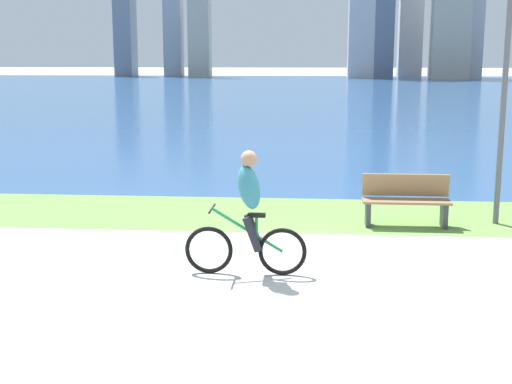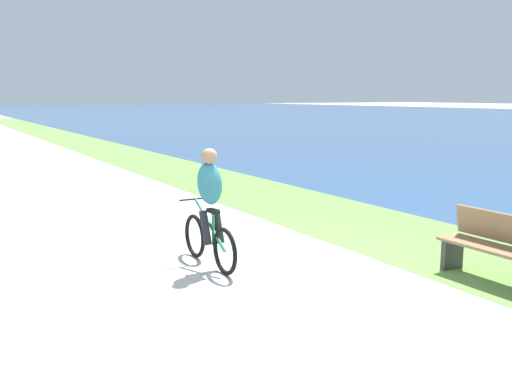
% 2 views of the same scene
% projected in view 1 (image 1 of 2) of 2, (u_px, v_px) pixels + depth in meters
% --- Properties ---
extents(ground_plane, '(300.00, 300.00, 0.00)m').
position_uv_depth(ground_plane, '(282.00, 261.00, 10.15)').
color(ground_plane, '#B2AFA8').
extents(grass_strip_bayside, '(120.00, 2.87, 0.01)m').
position_uv_depth(grass_strip_bayside, '(289.00, 214.00, 13.15)').
color(grass_strip_bayside, '#6B9947').
rests_on(grass_strip_bayside, ground).
extents(bay_water_surface, '(300.00, 84.70, 0.00)m').
position_uv_depth(bay_water_surface, '(309.00, 92.00, 55.97)').
color(bay_water_surface, '#2D568C').
rests_on(bay_water_surface, ground).
extents(cyclist_lead, '(1.65, 0.52, 1.70)m').
position_uv_depth(cyclist_lead, '(248.00, 214.00, 9.40)').
color(cyclist_lead, black).
rests_on(cyclist_lead, ground).
extents(bench_near_path, '(1.50, 0.47, 0.90)m').
position_uv_depth(bench_near_path, '(406.00, 200.00, 12.16)').
color(bench_near_path, olive).
rests_on(bench_near_path, ground).
extents(lamppost_tall, '(0.28, 0.28, 4.37)m').
position_uv_depth(lamppost_tall, '(506.00, 62.00, 11.87)').
color(lamppost_tall, '#595960').
rests_on(lamppost_tall, ground).
extents(city_skyline_far_shore, '(46.74, 11.54, 23.86)m').
position_uv_depth(city_skyline_far_shore, '(366.00, 6.00, 87.15)').
color(city_skyline_far_shore, slate).
rests_on(city_skyline_far_shore, ground).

